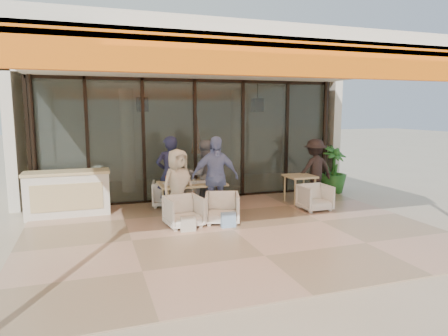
# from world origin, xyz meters

# --- Properties ---
(ground) EXTENTS (70.00, 70.00, 0.00)m
(ground) POSITION_xyz_m (0.00, 0.00, 0.00)
(ground) COLOR #C6B293
(ground) RESTS_ON ground
(terrace_floor) EXTENTS (8.00, 6.00, 0.01)m
(terrace_floor) POSITION_xyz_m (0.00, 0.00, 0.01)
(terrace_floor) COLOR tan
(terrace_floor) RESTS_ON ground
(terrace_structure) EXTENTS (8.00, 6.00, 3.40)m
(terrace_structure) POSITION_xyz_m (0.00, -0.26, 3.25)
(terrace_structure) COLOR silver
(terrace_structure) RESTS_ON ground
(glass_storefront) EXTENTS (8.08, 0.10, 3.20)m
(glass_storefront) POSITION_xyz_m (0.00, 3.00, 1.60)
(glass_storefront) COLOR #9EADA3
(glass_storefront) RESTS_ON ground
(interior_block) EXTENTS (9.05, 3.62, 3.52)m
(interior_block) POSITION_xyz_m (0.01, 5.31, 2.23)
(interior_block) COLOR silver
(interior_block) RESTS_ON ground
(host_counter) EXTENTS (1.85, 0.65, 1.04)m
(host_counter) POSITION_xyz_m (-3.17, 2.30, 0.53)
(host_counter) COLOR silver
(host_counter) RESTS_ON ground
(dining_table) EXTENTS (1.50, 0.90, 0.93)m
(dining_table) POSITION_xyz_m (-0.47, 1.56, 0.69)
(dining_table) COLOR tan
(dining_table) RESTS_ON ground
(chair_far_left) EXTENTS (0.81, 0.77, 0.72)m
(chair_far_left) POSITION_xyz_m (-0.88, 2.51, 0.36)
(chair_far_left) COLOR white
(chair_far_left) RESTS_ON ground
(chair_far_right) EXTENTS (0.72, 0.70, 0.59)m
(chair_far_right) POSITION_xyz_m (-0.04, 2.51, 0.29)
(chair_far_right) COLOR white
(chair_far_right) RESTS_ON ground
(chair_near_left) EXTENTS (0.78, 0.74, 0.72)m
(chair_near_left) POSITION_xyz_m (-0.88, 0.61, 0.36)
(chair_near_left) COLOR white
(chair_near_left) RESTS_ON ground
(chair_near_right) EXTENTS (0.87, 0.84, 0.73)m
(chair_near_right) POSITION_xyz_m (-0.04, 0.61, 0.36)
(chair_near_right) COLOR white
(chair_near_right) RESTS_ON ground
(diner_navy) EXTENTS (0.70, 0.50, 1.80)m
(diner_navy) POSITION_xyz_m (-0.88, 2.01, 0.90)
(diner_navy) COLOR #181C35
(diner_navy) RESTS_ON ground
(diner_grey) EXTENTS (0.86, 0.70, 1.68)m
(diner_grey) POSITION_xyz_m (-0.04, 2.01, 0.84)
(diner_grey) COLOR slate
(diner_grey) RESTS_ON ground
(diner_cream) EXTENTS (0.90, 0.74, 1.58)m
(diner_cream) POSITION_xyz_m (-0.88, 1.11, 0.79)
(diner_cream) COLOR beige
(diner_cream) RESTS_ON ground
(diner_periwinkle) EXTENTS (1.09, 0.48, 1.84)m
(diner_periwinkle) POSITION_xyz_m (-0.04, 1.11, 0.92)
(diner_periwinkle) COLOR #7084BB
(diner_periwinkle) RESTS_ON ground
(tote_bag_cream) EXTENTS (0.30, 0.10, 0.34)m
(tote_bag_cream) POSITION_xyz_m (-0.88, 0.21, 0.17)
(tote_bag_cream) COLOR silver
(tote_bag_cream) RESTS_ON ground
(tote_bag_blue) EXTENTS (0.30, 0.10, 0.34)m
(tote_bag_blue) POSITION_xyz_m (-0.04, 0.21, 0.17)
(tote_bag_blue) COLOR #99BFD8
(tote_bag_blue) RESTS_ON ground
(side_table) EXTENTS (0.70, 0.70, 0.74)m
(side_table) POSITION_xyz_m (2.42, 1.68, 0.64)
(side_table) COLOR tan
(side_table) RESTS_ON ground
(side_chair) EXTENTS (0.68, 0.64, 0.70)m
(side_chair) POSITION_xyz_m (2.42, 0.93, 0.35)
(side_chair) COLOR white
(side_chair) RESTS_ON ground
(standing_woman) EXTENTS (1.11, 0.69, 1.64)m
(standing_woman) POSITION_xyz_m (3.06, 2.02, 0.82)
(standing_woman) COLOR black
(standing_woman) RESTS_ON ground
(potted_palm) EXTENTS (0.95, 0.95, 1.37)m
(potted_palm) POSITION_xyz_m (4.04, 2.61, 0.69)
(potted_palm) COLOR #1E5919
(potted_palm) RESTS_ON ground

